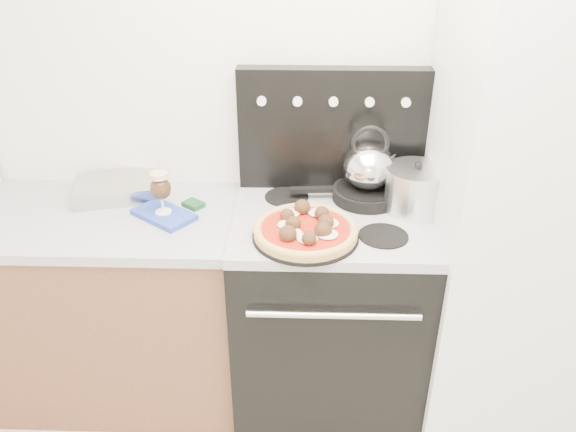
{
  "coord_description": "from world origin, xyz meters",
  "views": [
    {
      "loc": [
        -0.03,
        -0.72,
        1.96
      ],
      "look_at": [
        -0.09,
        1.05,
        0.98
      ],
      "focal_mm": 35.0,
      "sensor_mm": 36.0,
      "label": 1
    }
  ],
  "objects_px": {
    "stove_body": "(328,314)",
    "beer_glass": "(161,193)",
    "base_cabinet": "(75,307)",
    "fridge": "(519,215)",
    "pizza": "(306,228)",
    "skillet": "(366,194)",
    "pizza_pan": "(305,236)",
    "oven_mitt": "(164,215)",
    "tea_kettle": "(369,163)",
    "stock_pot": "(415,191)"
  },
  "relations": [
    {
      "from": "stove_body",
      "to": "base_cabinet",
      "type": "bearing_deg",
      "value": 178.7
    },
    {
      "from": "oven_mitt",
      "to": "pizza",
      "type": "height_order",
      "value": "pizza"
    },
    {
      "from": "oven_mitt",
      "to": "stock_pot",
      "type": "distance_m",
      "value": 0.98
    },
    {
      "from": "fridge",
      "to": "beer_glass",
      "type": "relative_size",
      "value": 11.03
    },
    {
      "from": "skillet",
      "to": "tea_kettle",
      "type": "height_order",
      "value": "tea_kettle"
    },
    {
      "from": "base_cabinet",
      "to": "beer_glass",
      "type": "distance_m",
      "value": 0.73
    },
    {
      "from": "skillet",
      "to": "tea_kettle",
      "type": "bearing_deg",
      "value": 0.0
    },
    {
      "from": "base_cabinet",
      "to": "pizza",
      "type": "bearing_deg",
      "value": -10.71
    },
    {
      "from": "pizza",
      "to": "stock_pot",
      "type": "bearing_deg",
      "value": 27.86
    },
    {
      "from": "beer_glass",
      "to": "pizza_pan",
      "type": "bearing_deg",
      "value": -17.07
    },
    {
      "from": "base_cabinet",
      "to": "beer_glass",
      "type": "relative_size",
      "value": 8.42
    },
    {
      "from": "beer_glass",
      "to": "tea_kettle",
      "type": "relative_size",
      "value": 0.78
    },
    {
      "from": "beer_glass",
      "to": "skillet",
      "type": "relative_size",
      "value": 0.63
    },
    {
      "from": "skillet",
      "to": "stock_pot",
      "type": "distance_m",
      "value": 0.21
    },
    {
      "from": "pizza_pan",
      "to": "tea_kettle",
      "type": "bearing_deg",
      "value": 51.54
    },
    {
      "from": "pizza",
      "to": "stove_body",
      "type": "bearing_deg",
      "value": 58.36
    },
    {
      "from": "stove_body",
      "to": "stock_pot",
      "type": "distance_m",
      "value": 0.65
    },
    {
      "from": "stove_body",
      "to": "tea_kettle",
      "type": "height_order",
      "value": "tea_kettle"
    },
    {
      "from": "pizza",
      "to": "oven_mitt",
      "type": "bearing_deg",
      "value": 162.93
    },
    {
      "from": "beer_glass",
      "to": "skillet",
      "type": "height_order",
      "value": "beer_glass"
    },
    {
      "from": "stock_pot",
      "to": "beer_glass",
      "type": "bearing_deg",
      "value": -176.89
    },
    {
      "from": "skillet",
      "to": "beer_glass",
      "type": "bearing_deg",
      "value": -170.14
    },
    {
      "from": "pizza_pan",
      "to": "skillet",
      "type": "bearing_deg",
      "value": 51.54
    },
    {
      "from": "fridge",
      "to": "oven_mitt",
      "type": "relative_size",
      "value": 7.79
    },
    {
      "from": "oven_mitt",
      "to": "beer_glass",
      "type": "distance_m",
      "value": 0.1
    },
    {
      "from": "tea_kettle",
      "to": "base_cabinet",
      "type": "bearing_deg",
      "value": -158.04
    },
    {
      "from": "pizza",
      "to": "skillet",
      "type": "height_order",
      "value": "pizza"
    },
    {
      "from": "fridge",
      "to": "tea_kettle",
      "type": "distance_m",
      "value": 0.6
    },
    {
      "from": "oven_mitt",
      "to": "skillet",
      "type": "xyz_separation_m",
      "value": [
        0.8,
        0.14,
        0.03
      ]
    },
    {
      "from": "base_cabinet",
      "to": "pizza_pan",
      "type": "distance_m",
      "value": 1.14
    },
    {
      "from": "stove_body",
      "to": "beer_glass",
      "type": "height_order",
      "value": "beer_glass"
    },
    {
      "from": "base_cabinet",
      "to": "fridge",
      "type": "bearing_deg",
      "value": -1.59
    },
    {
      "from": "base_cabinet",
      "to": "stock_pot",
      "type": "distance_m",
      "value": 1.54
    },
    {
      "from": "fridge",
      "to": "beer_glass",
      "type": "bearing_deg",
      "value": 178.72
    },
    {
      "from": "fridge",
      "to": "pizza",
      "type": "height_order",
      "value": "fridge"
    },
    {
      "from": "beer_glass",
      "to": "base_cabinet",
      "type": "bearing_deg",
      "value": 177.48
    },
    {
      "from": "pizza",
      "to": "skillet",
      "type": "distance_m",
      "value": 0.39
    },
    {
      "from": "stove_body",
      "to": "tea_kettle",
      "type": "distance_m",
      "value": 0.67
    },
    {
      "from": "stove_body",
      "to": "skillet",
      "type": "distance_m",
      "value": 0.54
    },
    {
      "from": "base_cabinet",
      "to": "stove_body",
      "type": "distance_m",
      "value": 1.11
    },
    {
      "from": "skillet",
      "to": "tea_kettle",
      "type": "relative_size",
      "value": 1.24
    },
    {
      "from": "base_cabinet",
      "to": "oven_mitt",
      "type": "xyz_separation_m",
      "value": [
        0.45,
        -0.02,
        0.48
      ]
    },
    {
      "from": "tea_kettle",
      "to": "stove_body",
      "type": "bearing_deg",
      "value": -118.43
    },
    {
      "from": "stove_body",
      "to": "fridge",
      "type": "distance_m",
      "value": 0.87
    },
    {
      "from": "pizza",
      "to": "skillet",
      "type": "bearing_deg",
      "value": 51.54
    },
    {
      "from": "stove_body",
      "to": "stock_pot",
      "type": "xyz_separation_m",
      "value": [
        0.32,
        0.06,
        0.56
      ]
    },
    {
      "from": "fridge",
      "to": "oven_mitt",
      "type": "distance_m",
      "value": 1.36
    },
    {
      "from": "pizza_pan",
      "to": "skillet",
      "type": "height_order",
      "value": "skillet"
    },
    {
      "from": "stove_body",
      "to": "skillet",
      "type": "height_order",
      "value": "skillet"
    },
    {
      "from": "fridge",
      "to": "base_cabinet",
      "type": "bearing_deg",
      "value": 178.41
    }
  ]
}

